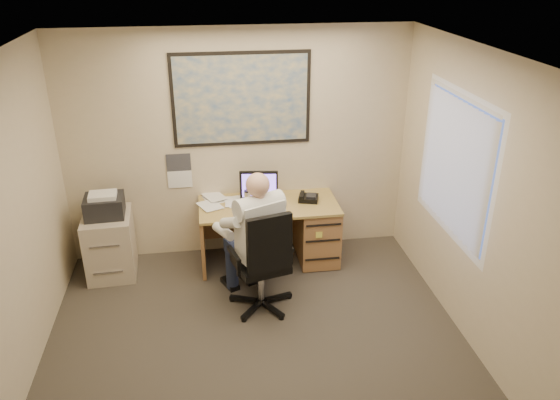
{
  "coord_description": "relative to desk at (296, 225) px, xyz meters",
  "views": [
    {
      "loc": [
        -0.4,
        -3.77,
        3.43
      ],
      "look_at": [
        0.35,
        1.3,
        1.06
      ],
      "focal_mm": 35.0,
      "sensor_mm": 36.0,
      "label": 1
    }
  ],
  "objects": [
    {
      "name": "room_shell",
      "position": [
        -0.63,
        -1.9,
        0.91
      ],
      "size": [
        4.0,
        4.5,
        2.7
      ],
      "color": "#38332B",
      "rests_on": "ground"
    },
    {
      "name": "desk",
      "position": [
        0.0,
        0.0,
        0.0
      ],
      "size": [
        1.6,
        0.97,
        1.1
      ],
      "color": "tan",
      "rests_on": "ground"
    },
    {
      "name": "world_map",
      "position": [
        -0.58,
        0.33,
        1.46
      ],
      "size": [
        1.56,
        0.03,
        1.06
      ],
      "primitive_type": "cube",
      "color": "#1E4C93",
      "rests_on": "room_shell"
    },
    {
      "name": "wall_calendar",
      "position": [
        -1.33,
        0.34,
        0.64
      ],
      "size": [
        0.28,
        0.01,
        0.42
      ],
      "primitive_type": "cube",
      "color": "white",
      "rests_on": "room_shell"
    },
    {
      "name": "window_blinds",
      "position": [
        1.34,
        -1.1,
        1.11
      ],
      "size": [
        0.06,
        1.4,
        1.3
      ],
      "primitive_type": null,
      "color": "beige",
      "rests_on": "room_shell"
    },
    {
      "name": "filing_cabinet",
      "position": [
        -2.15,
        -0.02,
        -0.01
      ],
      "size": [
        0.55,
        0.65,
        1.01
      ],
      "rotation": [
        0.0,
        0.0,
        0.05
      ],
      "color": "#C1B29B",
      "rests_on": "ground"
    },
    {
      "name": "office_chair",
      "position": [
        -0.54,
        -0.96,
        -0.1
      ],
      "size": [
        0.84,
        0.84,
        1.16
      ],
      "rotation": [
        0.0,
        0.0,
        0.26
      ],
      "color": "black",
      "rests_on": "ground"
    },
    {
      "name": "person",
      "position": [
        -0.52,
        -0.88,
        0.3
      ],
      "size": [
        0.94,
        1.07,
        1.49
      ],
      "primitive_type": null,
      "rotation": [
        0.0,
        0.0,
        0.42
      ],
      "color": "silver",
      "rests_on": "office_chair"
    }
  ]
}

